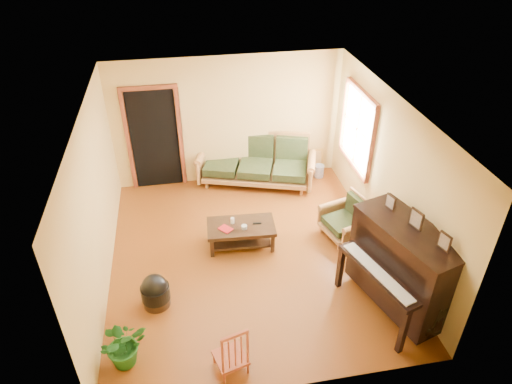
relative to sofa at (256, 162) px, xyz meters
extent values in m
plane|color=#5A2A0B|center=(-0.51, -2.20, -0.50)|extent=(5.00, 5.00, 0.00)
cube|color=black|center=(-1.96, 0.28, 0.53)|extent=(1.08, 0.16, 2.05)
cube|color=white|center=(1.70, -0.90, 1.00)|extent=(0.12, 1.36, 1.46)
cube|color=#9D6C39|center=(0.00, 0.00, 0.00)|extent=(2.51, 1.64, 1.00)
cube|color=black|center=(-0.60, -1.92, -0.29)|extent=(1.17, 0.69, 0.41)
cube|color=#9D6C39|center=(1.18, -2.02, -0.11)|extent=(0.91, 0.94, 0.77)
cube|color=black|center=(1.41, -3.65, 0.20)|extent=(1.35, 1.78, 1.39)
cylinder|color=black|center=(-2.03, -3.04, -0.30)|extent=(0.48, 0.48, 0.40)
cube|color=maroon|center=(-1.10, -4.30, -0.09)|extent=(0.48, 0.50, 0.81)
cube|color=#B0863A|center=(1.28, 0.21, -0.22)|extent=(0.41, 0.10, 0.55)
cylinder|color=#3753A6|center=(1.35, -0.01, -0.37)|extent=(0.28, 0.28, 0.27)
imported|color=#1A5418|center=(-2.41, -3.96, -0.17)|extent=(0.74, 0.69, 0.65)
imported|color=#A81619|center=(-0.93, -2.04, -0.08)|extent=(0.27, 0.27, 0.02)
cylinder|color=white|center=(-0.73, -1.84, -0.03)|extent=(0.07, 0.07, 0.11)
cylinder|color=silver|center=(-0.56, -2.02, -0.06)|extent=(0.10, 0.10, 0.06)
cube|color=black|center=(-0.33, -1.92, -0.08)|extent=(0.15, 0.06, 0.01)
camera|label=1|loc=(-1.43, -7.92, 4.58)|focal=32.00mm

